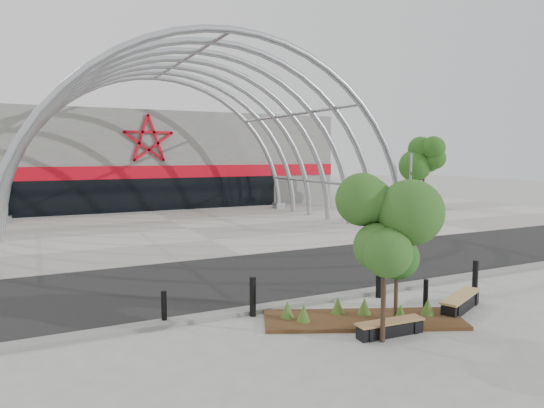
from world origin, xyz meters
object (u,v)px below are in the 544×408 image
object	(u,v)px
signal_pole	(410,194)
bollard_2	(379,280)
bench_1	(461,303)
street_tree_1	(397,239)
bench_0	(390,328)
street_tree_0	(385,229)

from	to	relation	value
signal_pole	bollard_2	world-z (taller)	signal_pole
signal_pole	bench_1	world-z (taller)	signal_pole
bollard_2	street_tree_1	bearing A→B (deg)	-117.47
signal_pole	street_tree_1	size ratio (longest dim) A/B	1.43
street_tree_1	bench_0	size ratio (longest dim) A/B	1.71
bench_0	bollard_2	xyz separation A→B (m)	(1.80, 2.71, 0.37)
signal_pole	bench_0	world-z (taller)	signal_pole
bench_0	signal_pole	bearing A→B (deg)	46.31
signal_pole	bench_1	distance (m)	12.59
signal_pole	bench_0	xyz separation A→B (m)	(-10.29, -10.77, -2.20)
street_tree_1	signal_pole	bearing A→B (deg)	46.61
signal_pole	street_tree_0	size ratio (longest dim) A/B	1.19
signal_pole	bollard_2	xyz separation A→B (m)	(-8.48, -8.06, -1.83)
signal_pole	street_tree_0	bearing A→B (deg)	-134.23
signal_pole	street_tree_1	bearing A→B (deg)	-133.39
signal_pole	bench_1	xyz separation A→B (m)	(-7.16, -10.13, -2.17)
signal_pole	street_tree_0	world-z (taller)	signal_pole
bench_0	bench_1	xyz separation A→B (m)	(3.13, 0.64, 0.03)
bollard_2	bench_1	bearing A→B (deg)	-57.31
bench_1	bollard_2	bearing A→B (deg)	122.69
bench_0	bollard_2	distance (m)	3.28
signal_pole	bollard_2	bearing A→B (deg)	-136.48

